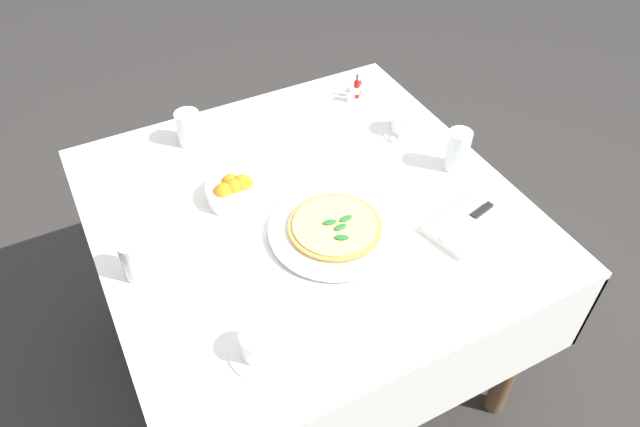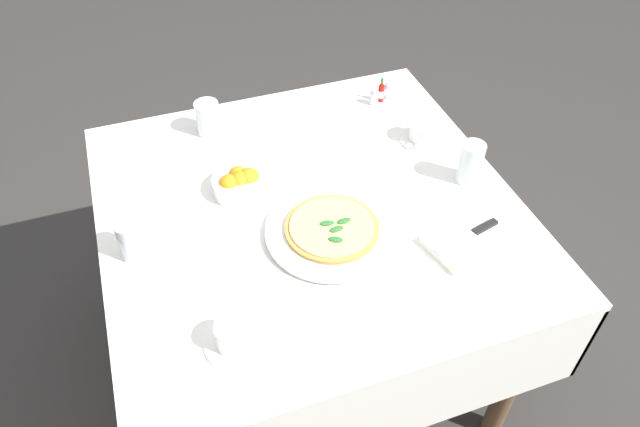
{
  "view_description": "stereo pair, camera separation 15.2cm",
  "coord_description": "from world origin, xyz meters",
  "views": [
    {
      "loc": [
        0.49,
        1.03,
        1.8
      ],
      "look_at": [
        -0.01,
        0.06,
        0.74
      ],
      "focal_mm": 33.26,
      "sensor_mm": 36.0,
      "label": 1
    },
    {
      "loc": [
        0.35,
        1.09,
        1.8
      ],
      "look_at": [
        -0.01,
        0.06,
        0.74
      ],
      "focal_mm": 33.26,
      "sensor_mm": 36.0,
      "label": 2
    }
  ],
  "objects": [
    {
      "name": "coffee_cup_near_right",
      "position": [
        0.29,
        0.36,
        0.75
      ],
      "size": [
        0.13,
        0.13,
        0.07
      ],
      "color": "white",
      "rests_on": "dining_table"
    },
    {
      "name": "pizza_plate",
      "position": [
        -0.02,
        0.12,
        0.73
      ],
      "size": [
        0.34,
        0.34,
        0.02
      ],
      "color": "white",
      "rests_on": "dining_table"
    },
    {
      "name": "coffee_cup_left_edge",
      "position": [
        -0.41,
        -0.15,
        0.75
      ],
      "size": [
        0.13,
        0.13,
        0.07
      ],
      "color": "white",
      "rests_on": "dining_table"
    },
    {
      "name": "dinner_knife",
      "position": [
        -0.33,
        0.26,
        0.74
      ],
      "size": [
        0.19,
        0.07,
        0.01
      ],
      "rotation": [
        0.0,
        0.0,
        0.24
      ],
      "color": "silver",
      "rests_on": "napkin_folded"
    },
    {
      "name": "water_glass_near_left",
      "position": [
        -0.45,
        0.05,
        0.78
      ],
      "size": [
        0.07,
        0.07,
        0.12
      ],
      "color": "white",
      "rests_on": "dining_table"
    },
    {
      "name": "water_glass_right_edge",
      "position": [
        0.18,
        -0.4,
        0.77
      ],
      "size": [
        0.07,
        0.07,
        0.1
      ],
      "color": "white",
      "rests_on": "dining_table"
    },
    {
      "name": "salt_shaker",
      "position": [
        -0.35,
        -0.38,
        0.75
      ],
      "size": [
        0.03,
        0.03,
        0.06
      ],
      "color": "white",
      "rests_on": "dining_table"
    },
    {
      "name": "ground_plane",
      "position": [
        0.0,
        0.0,
        0.0
      ],
      "size": [
        8.0,
        8.0,
        0.0
      ],
      "primitive_type": "plane",
      "color": "#33302D"
    },
    {
      "name": "water_glass_far_left",
      "position": [
        0.45,
        0.03,
        0.77
      ],
      "size": [
        0.07,
        0.07,
        0.11
      ],
      "color": "white",
      "rests_on": "dining_table"
    },
    {
      "name": "pizza",
      "position": [
        -0.02,
        0.12,
        0.75
      ],
      "size": [
        0.24,
        0.24,
        0.02
      ],
      "color": "#C68E47",
      "rests_on": "pizza_plate"
    },
    {
      "name": "pepper_shaker",
      "position": [
        -0.4,
        -0.4,
        0.75
      ],
      "size": [
        0.03,
        0.03,
        0.06
      ],
      "color": "white",
      "rests_on": "dining_table"
    },
    {
      "name": "dining_table",
      "position": [
        0.0,
        0.0,
        0.59
      ],
      "size": [
        1.09,
        1.09,
        0.72
      ],
      "color": "white",
      "rests_on": "ground_plane"
    },
    {
      "name": "hot_sauce_bottle",
      "position": [
        -0.38,
        -0.39,
        0.75
      ],
      "size": [
        0.02,
        0.02,
        0.08
      ],
      "color": "#B7140F",
      "rests_on": "dining_table"
    },
    {
      "name": "citrus_bowl",
      "position": [
        0.16,
        -0.11,
        0.75
      ],
      "size": [
        0.15,
        0.15,
        0.07
      ],
      "color": "white",
      "rests_on": "dining_table"
    },
    {
      "name": "napkin_folded",
      "position": [
        -0.34,
        0.26,
        0.73
      ],
      "size": [
        0.24,
        0.18,
        0.02
      ],
      "rotation": [
        0.0,
        0.0,
        0.24
      ],
      "color": "white",
      "rests_on": "dining_table"
    }
  ]
}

